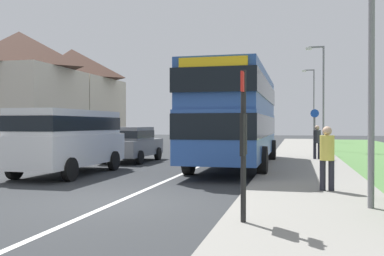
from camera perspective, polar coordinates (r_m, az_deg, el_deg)
ground_plane at (r=9.79m, az=-9.76°, el=-9.61°), size 120.00×120.00×0.00m
lane_marking_centre at (r=17.36m, az=0.85°, el=-5.17°), size 0.14×60.00×0.01m
pavement_near_side at (r=14.94m, az=15.07°, el=-5.89°), size 3.20×68.00×0.12m
double_decker_bus at (r=17.05m, az=5.86°, el=1.91°), size 2.80×9.85×3.70m
parked_van_white at (r=15.25m, az=-16.08°, el=-1.07°), size 2.11×5.13×2.19m
parked_car_grey at (r=19.86m, az=-8.06°, el=-1.93°), size 1.89×4.01×1.59m
pedestrian_at_stop at (r=10.84m, az=17.50°, el=-3.45°), size 0.34×0.34×1.67m
pedestrian_walking_away at (r=20.61m, az=16.27°, el=-1.59°), size 0.34×0.34×1.67m
bus_stop_sign at (r=7.05m, az=6.84°, el=-0.94°), size 0.09×0.52×2.60m
cycle_route_sign at (r=23.63m, az=15.97°, el=-0.24°), size 0.44×0.08×2.52m
street_lamp_mid at (r=28.13m, az=16.82°, el=4.80°), size 1.14×0.20×6.62m
street_lamp_far at (r=42.56m, az=15.72°, el=3.57°), size 1.14×0.20×6.95m
house_terrace_far_side at (r=32.34m, az=-18.55°, el=4.19°), size 6.46×13.07×7.65m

